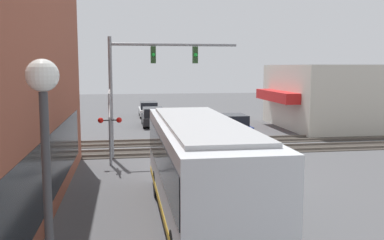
# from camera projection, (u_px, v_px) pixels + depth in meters

# --- Properties ---
(ground_plane) EXTENTS (120.00, 120.00, 0.00)m
(ground_plane) POSITION_uv_depth(u_px,v_px,m) (241.00, 177.00, 19.31)
(ground_plane) COLOR #4C4C4F
(shop_building) EXTENTS (10.12, 9.18, 5.08)m
(shop_building) POSITION_uv_depth(u_px,v_px,m) (329.00, 96.00, 34.94)
(shop_building) COLOR beige
(shop_building) RESTS_ON ground
(city_bus) EXTENTS (10.00, 2.59, 3.27)m
(city_bus) POSITION_uv_depth(u_px,v_px,m) (200.00, 166.00, 13.53)
(city_bus) COLOR silver
(city_bus) RESTS_ON ground
(traffic_signal_gantry) EXTENTS (0.42, 6.92, 6.51)m
(traffic_signal_gantry) POSITION_uv_depth(u_px,v_px,m) (147.00, 71.00, 22.85)
(traffic_signal_gantry) COLOR gray
(traffic_signal_gantry) RESTS_ON ground
(crossing_signal) EXTENTS (1.41, 1.18, 3.81)m
(crossing_signal) POSITION_uv_depth(u_px,v_px,m) (110.00, 120.00, 21.20)
(crossing_signal) COLOR gray
(crossing_signal) RESTS_ON ground
(streetlamp) EXTENTS (0.44, 0.44, 5.05)m
(streetlamp) POSITION_uv_depth(u_px,v_px,m) (48.00, 208.00, 5.89)
(streetlamp) COLOR #38383A
(streetlamp) RESTS_ON ground
(rail_track_near) EXTENTS (2.60, 60.00, 0.15)m
(rail_track_near) POSITION_uv_depth(u_px,v_px,m) (213.00, 150.00, 25.19)
(rail_track_near) COLOR #332D28
(rail_track_near) RESTS_ON ground
(rail_track_far) EXTENTS (2.60, 60.00, 0.15)m
(rail_track_far) POSITION_uv_depth(u_px,v_px,m) (204.00, 141.00, 28.32)
(rail_track_far) COLOR #332D28
(rail_track_far) RESTS_ON ground
(parked_car_blue) EXTENTS (4.23, 1.82, 1.54)m
(parked_car_blue) POSITION_uv_depth(u_px,v_px,m) (234.00, 126.00, 30.75)
(parked_car_blue) COLOR navy
(parked_car_blue) RESTS_ON ground
(parked_car_black) EXTENTS (4.40, 1.82, 1.55)m
(parked_car_black) POSITION_uv_depth(u_px,v_px,m) (153.00, 118.00, 35.68)
(parked_car_black) COLOR black
(parked_car_black) RESTS_ON ground
(parked_car_white) EXTENTS (4.57, 1.82, 1.49)m
(parked_car_white) POSITION_uv_depth(u_px,v_px,m) (148.00, 110.00, 42.33)
(parked_car_white) COLOR silver
(parked_car_white) RESTS_ON ground
(pedestrian_near_bus) EXTENTS (0.34, 0.34, 1.80)m
(pedestrian_near_bus) POSITION_uv_depth(u_px,v_px,m) (241.00, 175.00, 15.97)
(pedestrian_near_bus) COLOR #2D3351
(pedestrian_near_bus) RESTS_ON ground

